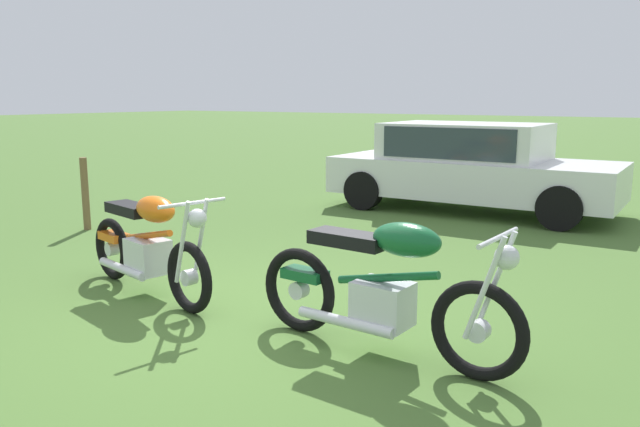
% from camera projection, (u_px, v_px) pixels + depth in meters
% --- Properties ---
extents(ground_plane, '(120.00, 120.00, 0.00)m').
position_uv_depth(ground_plane, '(250.00, 315.00, 5.41)').
color(ground_plane, '#476B2D').
extents(motorcycle_orange, '(2.04, 0.78, 1.02)m').
position_uv_depth(motorcycle_orange, '(147.00, 245.00, 5.87)').
color(motorcycle_orange, black).
rests_on(motorcycle_orange, ground).
extents(motorcycle_green, '(2.18, 0.64, 1.02)m').
position_uv_depth(motorcycle_green, '(383.00, 288.00, 4.51)').
color(motorcycle_green, black).
rests_on(motorcycle_green, ground).
extents(car_white, '(4.54, 1.99, 1.43)m').
position_uv_depth(car_white, '(470.00, 162.00, 10.28)').
color(car_white, silver).
rests_on(car_white, ground).
extents(fence_post_wooden, '(0.10, 0.10, 1.02)m').
position_uv_depth(fence_post_wooden, '(85.00, 194.00, 8.81)').
color(fence_post_wooden, brown).
rests_on(fence_post_wooden, ground).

